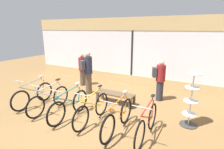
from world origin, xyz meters
TOP-DOWN VIEW (x-y plane):
  - ground_plane at (0.00, 0.00)m, footprint 24.00×24.00m
  - shop_back_wall at (0.00, 3.68)m, footprint 12.00×0.08m
  - bicycle_far_left at (-2.11, -0.35)m, footprint 0.46×1.72m
  - bicycle_left at (-1.27, -0.40)m, footprint 0.46×1.78m
  - bicycle_center_left at (-0.37, -0.44)m, footprint 0.46×1.79m
  - bicycle_center_right at (0.40, -0.33)m, footprint 0.46×1.78m
  - bicycle_right at (1.28, -0.42)m, footprint 0.46×1.80m
  - bicycle_far_right at (2.04, -0.33)m, footprint 0.46×1.75m
  - accessory_rack at (2.92, 0.81)m, footprint 0.48×0.48m
  - display_bench at (0.39, 1.16)m, footprint 1.40×0.44m
  - customer_near_rack at (-2.01, 2.36)m, footprint 0.47×0.47m
  - customer_by_window at (1.72, 2.23)m, footprint 0.56×0.47m
  - customer_mid_floor at (-1.10, 1.56)m, footprint 0.50×0.56m

SIDE VIEW (x-z plane):
  - ground_plane at x=0.00m, z-range 0.00..0.00m
  - display_bench at x=0.39m, z-range 0.13..0.54m
  - bicycle_left at x=-1.27m, z-range -0.13..0.91m
  - bicycle_far_left at x=-2.11m, z-range -0.13..0.91m
  - bicycle_center_right at x=0.40m, z-range -0.13..0.92m
  - bicycle_center_left at x=-0.37m, z-range -0.13..0.92m
  - bicycle_right at x=1.28m, z-range -0.13..0.92m
  - bicycle_far_right at x=2.04m, z-range -0.12..0.92m
  - accessory_rack at x=2.92m, z-range -0.14..1.49m
  - customer_near_rack at x=-2.01m, z-range 0.03..1.59m
  - customer_by_window at x=1.72m, z-range 0.06..1.64m
  - customer_mid_floor at x=-1.10m, z-range 0.08..1.87m
  - shop_back_wall at x=0.00m, z-range 0.04..3.24m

